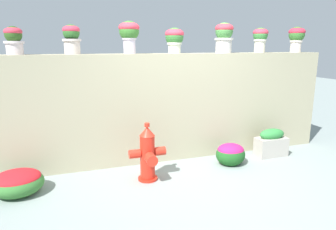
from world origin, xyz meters
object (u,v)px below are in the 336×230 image
(potted_plant_1, at_px, (72,37))
(potted_plant_4, at_px, (224,35))
(planter_box, at_px, (271,143))
(flower_bush_right, at_px, (231,153))
(potted_plant_2, at_px, (129,32))
(potted_plant_6, at_px, (297,36))
(potted_plant_5, at_px, (260,37))
(fire_hydrant, at_px, (148,155))
(potted_plant_0, at_px, (14,39))
(flower_bush_left, at_px, (17,182))
(potted_plant_3, at_px, (174,38))

(potted_plant_1, height_order, potted_plant_4, potted_plant_4)
(potted_plant_4, relative_size, planter_box, 0.92)
(flower_bush_right, bearing_deg, potted_plant_2, 156.44)
(potted_plant_2, height_order, flower_bush_right, potted_plant_2)
(potted_plant_2, distance_m, potted_plant_6, 2.94)
(flower_bush_right, bearing_deg, potted_plant_5, 37.62)
(potted_plant_4, bearing_deg, planter_box, -34.97)
(potted_plant_2, height_order, planter_box, potted_plant_2)
(potted_plant_5, height_order, planter_box, potted_plant_5)
(potted_plant_4, relative_size, fire_hydrant, 0.60)
(potted_plant_0, height_order, potted_plant_5, potted_plant_5)
(potted_plant_5, distance_m, potted_plant_6, 0.70)
(potted_plant_6, relative_size, planter_box, 0.85)
(potted_plant_4, xyz_separation_m, flower_bush_right, (-0.13, -0.59, -1.76))
(potted_plant_0, height_order, planter_box, potted_plant_0)
(fire_hydrant, distance_m, flower_bush_left, 1.62)
(potted_plant_5, distance_m, planter_box, 1.78)
(potted_plant_0, bearing_deg, fire_hydrant, -25.80)
(potted_plant_1, distance_m, potted_plant_5, 3.03)
(fire_hydrant, relative_size, flower_bush_left, 1.29)
(potted_plant_3, relative_size, flower_bush_left, 0.62)
(potted_plant_3, bearing_deg, potted_plant_2, -176.67)
(potted_plant_1, bearing_deg, flower_bush_left, -138.20)
(fire_hydrant, distance_m, flower_bush_right, 1.35)
(potted_plant_2, distance_m, flower_bush_right, 2.34)
(potted_plant_1, height_order, potted_plant_3, potted_plant_1)
(potted_plant_2, xyz_separation_m, potted_plant_4, (1.52, -0.02, -0.02))
(potted_plant_5, relative_size, planter_box, 0.80)
(potted_plant_0, bearing_deg, planter_box, -7.76)
(potted_plant_0, relative_size, potted_plant_1, 0.90)
(potted_plant_3, relative_size, flower_bush_right, 0.85)
(potted_plant_3, xyz_separation_m, planter_box, (1.50, -0.54, -1.67))
(potted_plant_1, bearing_deg, potted_plant_5, 0.03)
(potted_plant_0, height_order, potted_plant_1, potted_plant_1)
(potted_plant_5, bearing_deg, potted_plant_1, -179.97)
(potted_plant_3, height_order, flower_bush_right, potted_plant_3)
(potted_plant_6, xyz_separation_m, flower_bush_left, (-4.49, -0.63, -1.77))
(potted_plant_3, height_order, potted_plant_4, potted_plant_4)
(flower_bush_left, relative_size, planter_box, 1.20)
(potted_plant_3, xyz_separation_m, flower_bush_right, (0.68, -0.65, -1.71))
(potted_plant_0, xyz_separation_m, potted_plant_6, (4.45, -0.01, 0.07))
(flower_bush_left, bearing_deg, planter_box, 2.05)
(potted_plant_0, distance_m, potted_plant_1, 0.72)
(potted_plant_5, xyz_separation_m, planter_box, (-0.04, -0.55, -1.69))
(potted_plant_3, height_order, potted_plant_5, potted_plant_5)
(potted_plant_6, distance_m, planter_box, 1.93)
(potted_plant_5, height_order, flower_bush_left, potted_plant_5)
(flower_bush_left, bearing_deg, potted_plant_2, 22.12)
(potted_plant_1, bearing_deg, potted_plant_3, -0.32)
(potted_plant_3, distance_m, fire_hydrant, 1.84)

